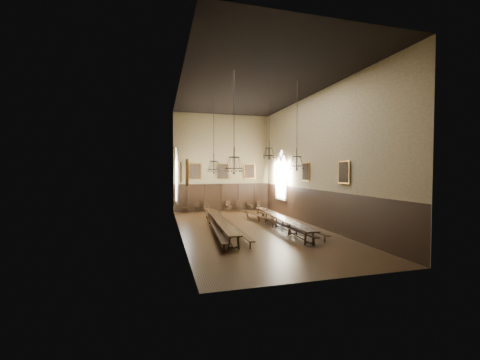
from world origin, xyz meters
name	(u,v)px	position (x,y,z in m)	size (l,w,h in m)	color
floor	(251,229)	(0.00, 0.00, -0.01)	(9.00, 18.00, 0.02)	black
ceiling	(251,88)	(0.00, 0.00, 9.01)	(9.00, 18.00, 0.02)	black
wall_back	(223,163)	(0.00, 9.01, 4.50)	(9.00, 0.02, 9.00)	#857752
wall_front	(330,150)	(0.00, -9.01, 4.50)	(9.00, 0.02, 9.00)	#857752
wall_left	(180,159)	(-4.51, 0.00, 4.50)	(0.02, 18.00, 9.00)	#857752
wall_right	(315,160)	(4.51, 0.00, 4.50)	(0.02, 18.00, 9.00)	#857752
wainscot_panelling	(251,210)	(0.00, 0.00, 1.25)	(9.00, 18.00, 2.50)	black
table_left	(220,225)	(-2.06, 0.05, 0.39)	(1.14, 9.91, 0.77)	black
table_right	(279,222)	(1.92, -0.10, 0.39)	(1.21, 9.94, 0.77)	black
bench_left_outer	(213,226)	(-2.45, 0.22, 0.31)	(1.06, 10.67, 0.48)	black
bench_left_inner	(230,225)	(-1.38, 0.17, 0.29)	(0.45, 10.07, 0.45)	black
bench_right_inner	(273,223)	(1.55, 0.16, 0.30)	(0.99, 10.36, 0.47)	black
bench_right_outer	(287,223)	(2.51, -0.01, 0.26)	(0.84, 9.13, 0.41)	black
chair_0	(185,210)	(-3.55, 8.56, 0.28)	(0.51, 0.51, 0.93)	black
chair_1	(197,209)	(-2.48, 8.58, 0.30)	(0.53, 0.53, 1.01)	black
chair_2	(207,208)	(-1.58, 8.59, 0.31)	(0.56, 0.56, 1.03)	black
chair_4	(229,208)	(0.49, 8.59, 0.28)	(0.51, 0.51, 0.94)	black
chair_5	(239,208)	(1.42, 8.47, 0.29)	(0.51, 0.51, 0.95)	black
chair_6	(250,207)	(2.52, 8.61, 0.29)	(0.46, 0.46, 0.95)	black
chair_7	(259,207)	(3.43, 8.51, 0.27)	(0.42, 0.42, 0.88)	black
chandelier_back_left	(214,164)	(-2.04, 2.17, 4.20)	(0.88, 0.88, 5.29)	black
chandelier_back_right	(269,152)	(2.20, 2.61, 5.16)	(0.88, 0.88, 4.27)	black
chandelier_front_left	(234,162)	(-1.88, -2.99, 4.24)	(0.91, 0.91, 5.25)	black
chandelier_front_right	(297,160)	(2.06, -2.28, 4.40)	(0.84, 0.84, 5.09)	black
portrait_back_0	(195,171)	(-2.60, 8.88, 3.70)	(1.10, 0.12, 1.40)	#C7822F
portrait_back_1	(223,171)	(0.00, 8.88, 3.70)	(1.10, 0.12, 1.40)	#C7822F
portrait_back_2	(250,171)	(2.60, 8.88, 3.70)	(1.10, 0.12, 1.40)	#C7822F
portrait_left_0	(181,172)	(-4.38, 1.00, 3.70)	(0.12, 1.00, 1.30)	#C7822F
portrait_left_1	(187,173)	(-4.38, -3.50, 3.70)	(0.12, 1.00, 1.30)	#C7822F
portrait_right_0	(306,172)	(4.38, 1.00, 3.70)	(0.12, 1.00, 1.30)	#C7822F
portrait_right_1	(344,172)	(4.38, -3.50, 3.70)	(0.12, 1.00, 1.30)	#C7822F
window_right	(281,175)	(4.43, 5.50, 3.40)	(0.20, 2.20, 4.60)	white
window_left	(176,175)	(-4.43, 5.50, 3.40)	(0.20, 2.20, 4.60)	white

